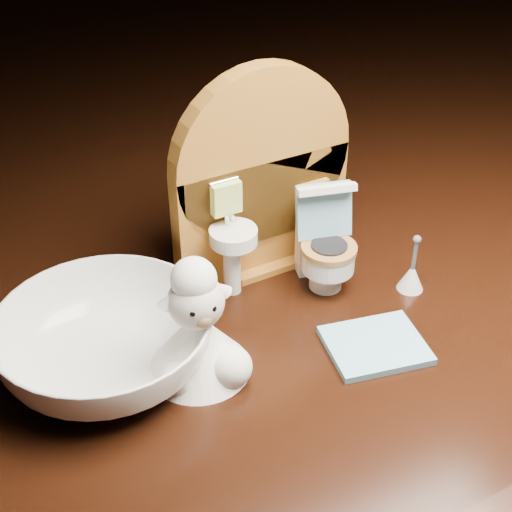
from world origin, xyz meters
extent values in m
cube|color=black|center=(0.00, 0.00, -0.05)|extent=(2.50, 2.50, 0.10)
cube|color=#A66922|center=(0.00, 0.07, 0.04)|extent=(0.13, 0.02, 0.09)
cylinder|color=#A66922|center=(0.00, 0.07, 0.09)|extent=(0.13, 0.02, 0.13)
cube|color=#A66922|center=(0.00, 0.07, 0.00)|extent=(0.05, 0.04, 0.01)
cylinder|color=white|center=(-0.03, 0.05, 0.02)|extent=(0.01, 0.01, 0.04)
cylinder|color=white|center=(-0.03, 0.04, 0.05)|extent=(0.03, 0.03, 0.01)
cylinder|color=silver|center=(-0.03, 0.05, 0.06)|extent=(0.00, 0.00, 0.01)
cube|color=#C6D86B|center=(-0.03, 0.05, 0.07)|extent=(0.02, 0.01, 0.02)
cube|color=#A66922|center=(0.04, 0.06, 0.05)|extent=(0.02, 0.01, 0.02)
cylinder|color=#F1E1C7|center=(0.04, 0.05, 0.05)|extent=(0.02, 0.02, 0.02)
cylinder|color=white|center=(0.03, 0.02, 0.01)|extent=(0.02, 0.02, 0.02)
cylinder|color=white|center=(0.03, 0.02, 0.02)|extent=(0.04, 0.04, 0.02)
cylinder|color=#9D6630|center=(0.03, 0.02, 0.03)|extent=(0.04, 0.04, 0.00)
cube|color=white|center=(0.03, 0.04, 0.02)|extent=(0.03, 0.02, 0.05)
cube|color=#79B4CC|center=(0.03, 0.03, 0.05)|extent=(0.04, 0.02, 0.04)
cube|color=white|center=(0.03, 0.03, 0.07)|extent=(0.04, 0.02, 0.01)
cylinder|color=#9DB327|center=(0.04, 0.04, 0.05)|extent=(0.01, 0.01, 0.01)
cube|color=#79B4CC|center=(0.02, -0.05, 0.00)|extent=(0.07, 0.06, 0.00)
cone|color=white|center=(0.08, -0.01, 0.01)|extent=(0.02, 0.02, 0.02)
cylinder|color=#59595B|center=(0.08, -0.01, 0.03)|extent=(0.00, 0.00, 0.02)
sphere|color=#59595B|center=(0.08, -0.01, 0.04)|extent=(0.01, 0.01, 0.01)
cone|color=white|center=(-0.09, -0.01, 0.02)|extent=(0.06, 0.06, 0.04)
sphere|color=white|center=(-0.07, -0.03, 0.01)|extent=(0.03, 0.03, 0.03)
sphere|color=white|center=(-0.10, -0.02, 0.01)|extent=(0.02, 0.02, 0.02)
sphere|color=beige|center=(-0.09, -0.01, 0.05)|extent=(0.03, 0.03, 0.03)
sphere|color=#95774F|center=(-0.09, -0.02, 0.05)|extent=(0.01, 0.01, 0.01)
sphere|color=white|center=(-0.09, -0.01, 0.07)|extent=(0.03, 0.03, 0.03)
cone|color=beige|center=(-0.10, -0.01, 0.06)|extent=(0.02, 0.01, 0.02)
cone|color=beige|center=(-0.07, -0.01, 0.06)|extent=(0.02, 0.01, 0.02)
sphere|color=black|center=(-0.09, -0.03, 0.06)|extent=(0.00, 0.00, 0.00)
sphere|color=black|center=(-0.08, -0.03, 0.06)|extent=(0.00, 0.00, 0.00)
imported|color=white|center=(-0.13, 0.01, 0.02)|extent=(0.16, 0.16, 0.04)
camera|label=1|loc=(-0.21, -0.30, 0.30)|focal=50.00mm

